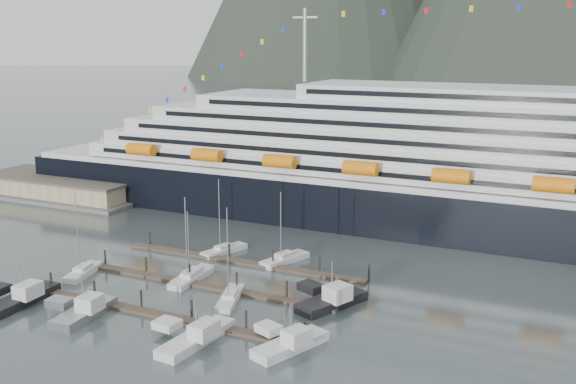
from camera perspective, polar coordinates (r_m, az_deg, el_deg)
name	(u,v)px	position (r m, az deg, el deg)	size (l,w,h in m)	color
ground	(218,298)	(107.66, -5.93, -8.89)	(1600.00, 1600.00, 0.00)	#485455
cruise_ship	(481,176)	(144.36, 16.03, 1.30)	(210.00, 30.40, 50.30)	black
warehouse	(63,188)	(181.98, -18.49, 0.31)	(46.00, 20.00, 5.80)	#595956
dock_near	(154,313)	(102.58, -11.27, -10.03)	(48.18, 2.28, 3.20)	#493B2F
dock_mid	(202,285)	(112.42, -7.28, -7.79)	(48.18, 2.28, 3.20)	#493B2F
dock_far	(241,262)	(122.85, -3.98, -5.90)	(48.18, 2.28, 3.20)	#493B2F
sailboat_a	(83,272)	(121.99, -16.94, -6.52)	(5.02, 9.94, 15.64)	silver
sailboat_b	(191,278)	(115.14, -8.21, -7.24)	(3.11, 10.73, 15.15)	silver
sailboat_c	(193,276)	(116.24, -8.07, -7.05)	(3.00, 10.00, 12.41)	silver
sailboat_d	(230,298)	(106.17, -4.91, -8.93)	(5.59, 10.84, 15.60)	silver
sailboat_e	(224,251)	(128.92, -5.43, -4.95)	(5.36, 10.22, 14.84)	silver
sailboat_f	(285,260)	(123.06, -0.28, -5.76)	(5.96, 10.76, 13.85)	silver
trawler_a	(22,298)	(112.42, -21.63, -8.31)	(9.53, 13.22, 7.19)	black
trawler_b	(83,311)	(104.12, -16.94, -9.63)	(8.91, 11.69, 7.42)	#94979A
trawler_c	(195,336)	(92.93, -7.84, -12.01)	(9.59, 13.55, 6.77)	silver
trawler_d	(290,343)	(90.34, 0.15, -12.65)	(9.56, 11.79, 6.73)	silver
trawler_e	(331,300)	(103.78, 3.66, -9.11)	(10.66, 12.71, 7.91)	black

